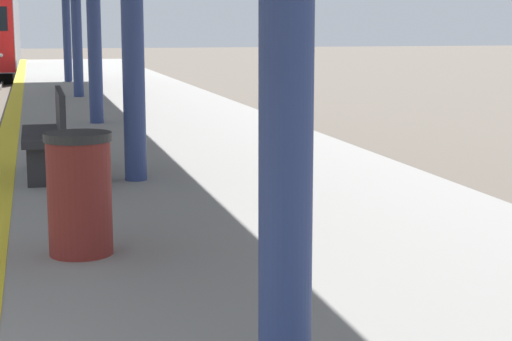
{
  "coord_description": "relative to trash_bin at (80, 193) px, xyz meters",
  "views": [
    {
      "loc": [
        2.03,
        -2.15,
        2.63
      ],
      "look_at": [
        7.66,
        19.41,
        -1.16
      ],
      "focal_mm": 60.0,
      "sensor_mm": 36.0,
      "label": 1
    }
  ],
  "objects": [
    {
      "name": "bench",
      "position": [
        -0.14,
        3.31,
        0.05
      ],
      "size": [
        0.44,
        1.52,
        0.92
      ],
      "color": "#28282D",
      "rests_on": "platform_right"
    },
    {
      "name": "trash_bin",
      "position": [
        0.0,
        0.0,
        0.0
      ],
      "size": [
        0.47,
        0.47,
        0.87
      ],
      "color": "maroon",
      "rests_on": "platform_right"
    }
  ]
}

